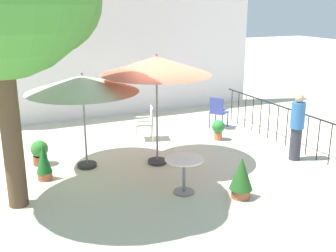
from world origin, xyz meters
TOP-DOWN VIEW (x-y plane):
  - ground_plane at (0.00, 0.00)m, footprint 60.00×60.00m
  - villa_facade at (0.00, 4.59)m, footprint 9.95×0.30m
  - terrace_railing at (3.05, 0.00)m, footprint 0.03×4.88m
  - patio_umbrella_0 at (-2.06, 0.32)m, footprint 2.46×2.46m
  - patio_umbrella_1 at (-0.50, -0.14)m, footprint 2.45×2.45m
  - cafe_table_0 at (-0.64, -1.81)m, footprint 0.76×0.76m
  - patio_chair_0 at (2.26, 1.77)m, footprint 0.62×0.62m
  - patio_chair_1 at (-0.07, 1.61)m, footprint 0.58×0.61m
  - potted_plant_0 at (-3.01, 0.90)m, footprint 0.40×0.40m
  - potted_plant_1 at (0.26, -2.45)m, footprint 0.45×0.45m
  - potted_plant_2 at (1.69, 0.79)m, footprint 0.36×0.36m
  - potted_plant_3 at (-3.04, -0.02)m, footprint 0.32×0.32m
  - standing_person at (2.59, -1.26)m, footprint 0.38×0.38m

SIDE VIEW (x-z plane):
  - ground_plane at x=0.00m, z-range 0.00..0.00m
  - potted_plant_0 at x=-3.01m, z-range 0.02..0.60m
  - potted_plant_2 at x=1.69m, z-range 0.05..0.61m
  - potted_plant_3 at x=-3.04m, z-range 0.00..0.80m
  - potted_plant_1 at x=0.26m, z-range 0.03..0.85m
  - cafe_table_0 at x=-0.64m, z-range 0.14..0.86m
  - patio_chair_1 at x=-0.07m, z-range 0.08..0.99m
  - patio_chair_0 at x=2.26m, z-range 0.07..1.01m
  - terrace_railing at x=3.05m, z-range 0.18..1.19m
  - standing_person at x=2.59m, z-range 0.02..1.63m
  - patio_umbrella_0 at x=-2.06m, z-range 0.83..3.01m
  - patio_umbrella_1 at x=-0.50m, z-range 1.00..3.55m
  - villa_facade at x=0.00m, z-range 0.00..5.03m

